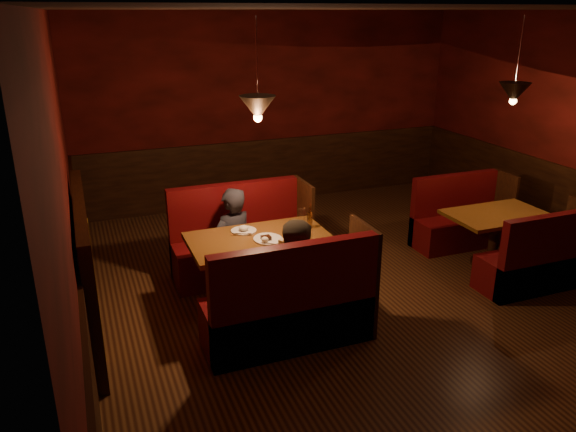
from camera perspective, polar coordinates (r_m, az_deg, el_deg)
name	(u,v)px	position (r m, az deg, el deg)	size (l,w,h in m)	color
room	(360,205)	(5.69, 7.36, 1.14)	(6.02, 7.02, 2.92)	#341A10
main_table	(262,253)	(5.68, -2.70, -3.82)	(1.41, 0.86, 0.99)	#58330F
main_bench_far	(241,247)	(6.48, -4.79, -3.11)	(1.56, 0.56, 1.06)	#55050F
main_bench_near	(292,312)	(5.12, 0.43, -9.74)	(1.56, 0.56, 1.06)	#55050F
second_table	(496,227)	(7.08, 20.36, -1.02)	(1.16, 0.74, 0.65)	#58330F
second_bench_far	(459,222)	(7.66, 17.00, -0.62)	(1.28, 0.48, 0.92)	#55050F
second_bench_near	(539,264)	(6.71, 24.14, -4.50)	(1.28, 0.48, 0.92)	#55050F
diner_a	(232,221)	(6.17, -5.74, -0.50)	(0.53, 0.35, 1.45)	#21212A
diner_b	(301,260)	(5.17, 1.31, -4.53)	(0.71, 0.55, 1.46)	#302921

